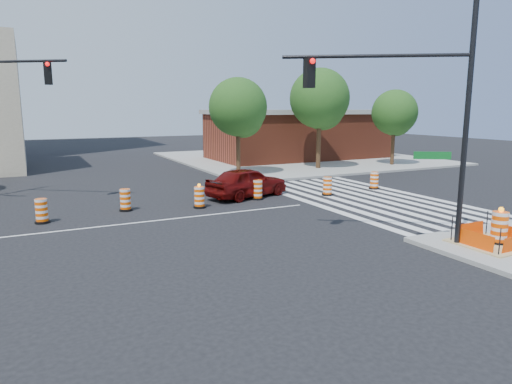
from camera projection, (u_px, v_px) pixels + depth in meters
ground at (160, 220)px, 19.38m from camera, size 120.00×120.00×0.00m
sidewalk_ne at (298, 158)px, 43.13m from camera, size 22.00×22.00×0.15m
crosswalk_east at (363, 198)px, 24.20m from camera, size 6.75×13.50×0.01m
lane_centerline at (160, 220)px, 19.38m from camera, size 14.00×0.12×0.01m
excavation_pit at (492, 243)px, 15.38m from camera, size 2.20×2.20×0.90m
brick_storefront at (298, 134)px, 42.72m from camera, size 16.50×8.50×4.60m
red_coupe at (247, 182)px, 24.38m from camera, size 5.07×3.17×1.61m
signal_pole_se at (415, 101)px, 14.83m from camera, size 5.16×3.41×8.00m
pit_drum at (499, 229)px, 15.36m from camera, size 0.66×0.66×1.29m
tree_north_c at (238, 110)px, 31.17m from camera, size 4.00×4.00×6.80m
tree_north_d at (320, 102)px, 34.65m from camera, size 4.55×4.55×7.73m
tree_north_e at (395, 115)px, 36.98m from camera, size 3.66×3.66×6.23m
median_drum_2 at (42, 212)px, 18.83m from camera, size 0.60×0.60×1.02m
median_drum_3 at (125, 201)px, 21.11m from camera, size 0.60×0.60×1.02m
median_drum_4 at (199, 198)px, 21.75m from camera, size 0.60×0.60×1.18m
median_drum_5 at (258, 190)px, 23.78m from camera, size 0.60×0.60×1.02m
median_drum_6 at (327, 187)px, 24.84m from camera, size 0.60×0.60×1.02m
median_drum_7 at (374, 181)px, 26.84m from camera, size 0.60×0.60×1.02m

